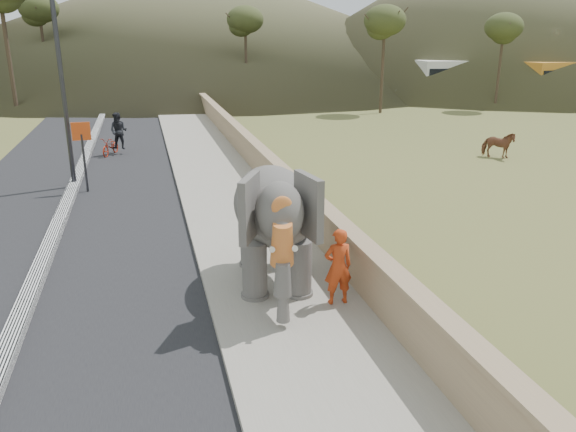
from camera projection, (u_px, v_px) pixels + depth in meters
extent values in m
plane|color=olive|center=(348.00, 420.00, 7.93)|extent=(160.00, 160.00, 0.00)
cube|color=black|center=(60.00, 225.00, 15.94)|extent=(7.00, 120.00, 0.03)
cube|color=black|center=(60.00, 221.00, 15.91)|extent=(0.35, 120.00, 0.22)
cube|color=#9E9687|center=(234.00, 209.00, 17.11)|extent=(3.00, 120.00, 0.15)
cube|color=tan|center=(286.00, 191.00, 17.36)|extent=(0.30, 120.00, 1.10)
cylinder|color=#2C2C31|center=(61.00, 71.00, 18.59)|extent=(0.16, 0.16, 8.00)
cylinder|color=#2D2D33|center=(85.00, 164.00, 18.91)|extent=(0.08, 0.08, 2.00)
cube|color=#E24B15|center=(81.00, 131.00, 18.57)|extent=(0.60, 0.05, 0.60)
imported|color=brown|center=(498.00, 145.00, 24.31)|extent=(1.45, 1.35, 1.15)
imported|color=#BABBC2|center=(421.00, 93.00, 43.70)|extent=(4.55, 2.96, 1.44)
cube|color=white|center=(483.00, 80.00, 45.62)|extent=(11.15, 3.29, 3.10)
cone|color=brown|center=(494.00, 6.00, 61.83)|extent=(56.00, 56.00, 16.00)
cone|color=brown|center=(195.00, 18.00, 71.35)|extent=(80.00, 80.00, 14.00)
imported|color=#B73813|center=(338.00, 266.00, 10.82)|extent=(0.56, 0.37, 1.54)
imported|color=#9B210E|center=(111.00, 146.00, 24.89)|extent=(1.06, 1.64, 0.81)
imported|color=black|center=(119.00, 131.00, 24.79)|extent=(0.96, 0.86, 1.63)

